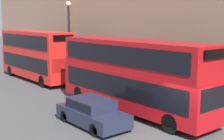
% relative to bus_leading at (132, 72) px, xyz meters
% --- Properties ---
extents(bus_leading, '(2.59, 11.27, 4.30)m').
position_rel_bus_leading_xyz_m(bus_leading, '(0.00, 0.00, 0.00)').
color(bus_leading, '#A80F14').
rests_on(bus_leading, ground).
extents(bus_second_in_queue, '(2.59, 10.17, 4.46)m').
position_rel_bus_leading_xyz_m(bus_second_in_queue, '(0.00, 13.02, 0.08)').
color(bus_second_in_queue, red).
rests_on(bus_second_in_queue, ground).
extents(car_dark_sedan, '(1.88, 4.29, 1.42)m').
position_rel_bus_leading_xyz_m(car_dark_sedan, '(-3.40, -0.65, -1.62)').
color(car_dark_sedan, '#1E2338').
rests_on(car_dark_sedan, ground).
extents(street_lamp, '(0.44, 0.44, 7.06)m').
position_rel_bus_leading_xyz_m(street_lamp, '(1.66, 9.88, 1.94)').
color(street_lamp, black).
rests_on(street_lamp, ground).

